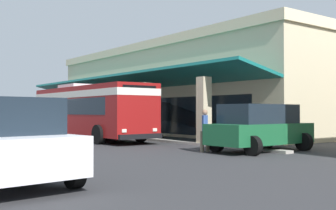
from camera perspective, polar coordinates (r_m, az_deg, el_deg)
The scene contains 8 objects.
ground at distance 30.70m, azimuth -2.06°, elevation -4.01°, with size 120.00×120.00×0.00m, color #2D2D30.
curb_strip at distance 29.29m, azimuth -8.88°, elevation -4.03°, with size 31.03×0.50×0.12m, color #9E998E.
plaza_building at distance 34.86m, azimuth 5.25°, elevation 1.93°, with size 26.16×16.70×6.75m.
transit_bus at distance 25.40m, azimuth -10.70°, elevation -0.46°, with size 11.21×2.86×3.34m.
parked_suv_white at distance 10.47m, azimuth -21.87°, elevation -4.41°, with size 4.97×2.52×1.97m.
parked_suv_green at distance 17.91m, azimuth 12.43°, elevation -2.96°, with size 2.77×4.84×1.97m.
pedestrian at distance 17.29m, azimuth 5.04°, elevation -3.13°, with size 0.53×0.55×1.75m.
potted_palm at distance 32.72m, azimuth -9.59°, elevation -2.47°, with size 1.90×1.60×2.87m.
Camera 1 is at (25.17, -9.50, 1.67)m, focal length 44.74 mm.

